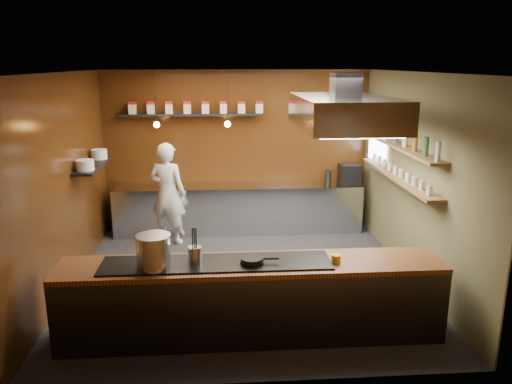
{
  "coord_description": "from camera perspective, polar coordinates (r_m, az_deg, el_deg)",
  "views": [
    {
      "loc": [
        -0.34,
        -6.87,
        3.14
      ],
      "look_at": [
        0.2,
        0.4,
        1.23
      ],
      "focal_mm": 35.0,
      "sensor_mm": 36.0,
      "label": 1
    }
  ],
  "objects": [
    {
      "name": "prep_counter",
      "position": [
        9.44,
        -1.97,
        -1.88
      ],
      "size": [
        4.6,
        0.65,
        0.9
      ],
      "primitive_type": "cube",
      "color": "silver",
      "rests_on": "floor"
    },
    {
      "name": "ceiling",
      "position": [
        6.88,
        -1.41,
        13.53
      ],
      "size": [
        5.0,
        5.0,
        0.0
      ],
      "primitive_type": "plane",
      "rotation": [
        3.14,
        0.0,
        0.0
      ],
      "color": "silver",
      "rests_on": "back_wall"
    },
    {
      "name": "left_wall",
      "position": [
        7.39,
        -21.09,
        0.87
      ],
      "size": [
        0.0,
        5.0,
        5.0
      ],
      "primitive_type": "plane",
      "rotation": [
        1.57,
        0.0,
        1.57
      ],
      "color": "#341709",
      "rests_on": "ground"
    },
    {
      "name": "bottle_shelf_lower",
      "position": [
        7.84,
        15.89,
        1.68
      ],
      "size": [
        0.26,
        2.8,
        0.04
      ],
      "primitive_type": "cube",
      "color": "brown",
      "rests_on": "right_wall"
    },
    {
      "name": "storage_tins",
      "position": [
        9.28,
        -6.82,
        9.59
      ],
      "size": [
        2.43,
        0.13,
        0.22
      ],
      "color": "beige",
      "rests_on": "tin_shelf"
    },
    {
      "name": "frying_pan",
      "position": [
        5.65,
        -0.41,
        -7.84
      ],
      "size": [
        0.44,
        0.27,
        0.07
      ],
      "color": "black",
      "rests_on": "pass_counter"
    },
    {
      "name": "tin_shelf",
      "position": [
        9.3,
        -7.73,
        8.76
      ],
      "size": [
        2.6,
        0.26,
        0.04
      ],
      "primitive_type": "cube",
      "color": "black",
      "rests_on": "back_wall"
    },
    {
      "name": "pendant_right",
      "position": [
        8.63,
        -3.29,
        8.09
      ],
      "size": [
        0.1,
        0.1,
        0.95
      ],
      "color": "black",
      "rests_on": "ceiling"
    },
    {
      "name": "bottles",
      "position": [
        7.73,
        16.21,
        6.09
      ],
      "size": [
        0.06,
        2.66,
        0.24
      ],
      "color": "silver",
      "rests_on": "bottle_shelf_upper"
    },
    {
      "name": "right_wall",
      "position": [
        7.62,
        17.81,
        1.55
      ],
      "size": [
        0.0,
        5.0,
        5.0
      ],
      "primitive_type": "plane",
      "rotation": [
        1.57,
        0.0,
        -1.57
      ],
      "color": "brown",
      "rests_on": "ground"
    },
    {
      "name": "extractor_hood",
      "position": [
        6.71,
        10.09,
        9.05
      ],
      "size": [
        1.2,
        2.0,
        0.72
      ],
      "color": "#38383D",
      "rests_on": "ceiling"
    },
    {
      "name": "espresso_machine",
      "position": [
        9.6,
        10.62,
        2.05
      ],
      "size": [
        0.39,
        0.37,
        0.36
      ],
      "primitive_type": "cube",
      "rotation": [
        0.0,
        0.0,
        0.08
      ],
      "color": "black",
      "rests_on": "prep_counter"
    },
    {
      "name": "chef",
      "position": [
        8.86,
        -10.04,
        -0.17
      ],
      "size": [
        0.77,
        0.64,
        1.8
      ],
      "primitive_type": "imported",
      "rotation": [
        0.0,
        0.0,
        2.78
      ],
      "color": "silver",
      "rests_on": "floor"
    },
    {
      "name": "utensil_crock",
      "position": [
        5.67,
        -7.0,
        -7.17
      ],
      "size": [
        0.17,
        0.17,
        0.2
      ],
      "primitive_type": "cylinder",
      "rotation": [
        0.0,
        0.0,
        -0.08
      ],
      "color": "#B0B3B7",
      "rests_on": "pass_counter"
    },
    {
      "name": "stockpot_large",
      "position": [
        5.61,
        -11.58,
        -6.65
      ],
      "size": [
        0.44,
        0.44,
        0.37
      ],
      "primitive_type": "cylinder",
      "rotation": [
        0.0,
        0.0,
        -0.15
      ],
      "color": "silver",
      "rests_on": "pass_counter"
    },
    {
      "name": "window_pane",
      "position": [
        9.1,
        13.77,
        6.44
      ],
      "size": [
        0.0,
        1.0,
        1.0
      ],
      "primitive_type": "plane",
      "rotation": [
        1.57,
        0.0,
        -1.57
      ],
      "color": "white",
      "rests_on": "right_wall"
    },
    {
      "name": "stockpot_small",
      "position": [
        5.72,
        -11.44,
        -6.78
      ],
      "size": [
        0.35,
        0.35,
        0.27
      ],
      "primitive_type": "cylinder",
      "rotation": [
        0.0,
        0.0,
        0.26
      ],
      "color": "silver",
      "rests_on": "pass_counter"
    },
    {
      "name": "back_wall",
      "position": [
        9.52,
        -2.11,
        4.76
      ],
      "size": [
        5.0,
        0.0,
        5.0
      ],
      "primitive_type": "plane",
      "rotation": [
        1.57,
        0.0,
        0.0
      ],
      "color": "#341709",
      "rests_on": "ground"
    },
    {
      "name": "plate_stacks",
      "position": [
        8.26,
        -18.19,
        3.56
      ],
      "size": [
        0.26,
        1.16,
        0.16
      ],
      "color": "white",
      "rests_on": "plate_shelf"
    },
    {
      "name": "butter_jar",
      "position": [
        5.78,
        9.13,
        -7.55
      ],
      "size": [
        0.14,
        0.14,
        0.1
      ],
      "primitive_type": "cylinder",
      "rotation": [
        0.0,
        0.0,
        -0.39
      ],
      "color": "gold",
      "rests_on": "pass_counter"
    },
    {
      "name": "floor",
      "position": [
        7.56,
        -1.27,
        -9.84
      ],
      "size": [
        5.0,
        5.0,
        0.0
      ],
      "primitive_type": "plane",
      "color": "black",
      "rests_on": "ground"
    },
    {
      "name": "pass_counter",
      "position": [
        5.92,
        -0.5,
        -12.15
      ],
      "size": [
        4.4,
        0.72,
        0.94
      ],
      "color": "#38383D",
      "rests_on": "floor"
    },
    {
      "name": "plate_shelf",
      "position": [
        8.28,
        -18.13,
        2.88
      ],
      "size": [
        0.3,
        1.4,
        0.04
      ],
      "primitive_type": "cube",
      "color": "black",
      "rests_on": "left_wall"
    },
    {
      "name": "bottle_shelf_upper",
      "position": [
        7.75,
        16.13,
        5.07
      ],
      "size": [
        0.26,
        2.8,
        0.04
      ],
      "primitive_type": "cube",
      "color": "brown",
      "rests_on": "right_wall"
    },
    {
      "name": "wine_glasses",
      "position": [
        7.82,
        15.94,
        2.29
      ],
      "size": [
        0.07,
        2.37,
        0.13
      ],
      "color": "silver",
      "rests_on": "bottle_shelf_lower"
    },
    {
      "name": "pendant_left",
      "position": [
        8.69,
        -11.29,
        7.88
      ],
      "size": [
        0.1,
        0.1,
        0.95
      ],
      "color": "black",
      "rests_on": "ceiling"
    }
  ]
}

